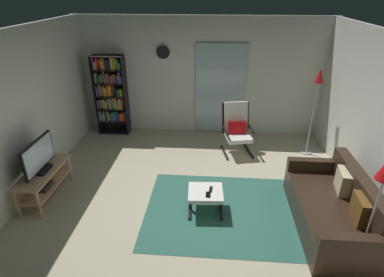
{
  "coord_description": "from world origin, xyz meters",
  "views": [
    {
      "loc": [
        0.33,
        -3.94,
        3.14
      ],
      "look_at": [
        -0.03,
        0.7,
        0.85
      ],
      "focal_mm": 29.12,
      "sensor_mm": 36.0,
      "label": 1
    }
  ],
  "objects_px": {
    "wall_clock": "(163,52)",
    "lounge_armchair": "(237,127)",
    "leather_sofa": "(335,209)",
    "floor_lamp_by_sofa": "(384,179)",
    "tv_remote": "(211,189)",
    "cell_phone": "(208,195)",
    "tv_stand": "(44,180)",
    "television": "(39,157)",
    "floor_lamp_by_shelf": "(318,86)",
    "bookshelf_near_tv": "(111,93)",
    "ottoman": "(206,195)"
  },
  "relations": [
    {
      "from": "leather_sofa",
      "to": "floor_lamp_by_sofa",
      "type": "distance_m",
      "value": 1.22
    },
    {
      "from": "ottoman",
      "to": "tv_remote",
      "type": "distance_m",
      "value": 0.11
    },
    {
      "from": "tv_remote",
      "to": "floor_lamp_by_shelf",
      "type": "xyz_separation_m",
      "value": [
        1.95,
        1.99,
        1.07
      ]
    },
    {
      "from": "leather_sofa",
      "to": "cell_phone",
      "type": "bearing_deg",
      "value": 176.69
    },
    {
      "from": "bookshelf_near_tv",
      "to": "lounge_armchair",
      "type": "distance_m",
      "value": 2.94
    },
    {
      "from": "tv_stand",
      "to": "tv_remote",
      "type": "height_order",
      "value": "tv_stand"
    },
    {
      "from": "cell_phone",
      "to": "tv_remote",
      "type": "bearing_deg",
      "value": 74.72
    },
    {
      "from": "television",
      "to": "lounge_armchair",
      "type": "distance_m",
      "value": 3.68
    },
    {
      "from": "wall_clock",
      "to": "lounge_armchair",
      "type": "bearing_deg",
      "value": -28.85
    },
    {
      "from": "leather_sofa",
      "to": "floor_lamp_by_sofa",
      "type": "relative_size",
      "value": 1.2
    },
    {
      "from": "tv_stand",
      "to": "wall_clock",
      "type": "xyz_separation_m",
      "value": [
        1.55,
        2.77,
        1.53
      ]
    },
    {
      "from": "tv_remote",
      "to": "wall_clock",
      "type": "bearing_deg",
      "value": 117.64
    },
    {
      "from": "tv_stand",
      "to": "leather_sofa",
      "type": "height_order",
      "value": "leather_sofa"
    },
    {
      "from": "cell_phone",
      "to": "wall_clock",
      "type": "xyz_separation_m",
      "value": [
        -1.1,
        3.01,
        1.48
      ]
    },
    {
      "from": "ottoman",
      "to": "floor_lamp_by_sofa",
      "type": "bearing_deg",
      "value": -25.35
    },
    {
      "from": "ottoman",
      "to": "tv_remote",
      "type": "height_order",
      "value": "tv_remote"
    },
    {
      "from": "bookshelf_near_tv",
      "to": "floor_lamp_by_shelf",
      "type": "xyz_separation_m",
      "value": [
        4.28,
        -0.7,
        0.47
      ]
    },
    {
      "from": "cell_phone",
      "to": "television",
      "type": "bearing_deg",
      "value": 173.99
    },
    {
      "from": "lounge_armchair",
      "to": "floor_lamp_by_shelf",
      "type": "distance_m",
      "value": 1.72
    },
    {
      "from": "tv_stand",
      "to": "wall_clock",
      "type": "distance_m",
      "value": 3.52
    },
    {
      "from": "leather_sofa",
      "to": "television",
      "type": "bearing_deg",
      "value": 175.38
    },
    {
      "from": "floor_lamp_by_shelf",
      "to": "cell_phone",
      "type": "bearing_deg",
      "value": -133.1
    },
    {
      "from": "television",
      "to": "floor_lamp_by_sofa",
      "type": "bearing_deg",
      "value": -13.34
    },
    {
      "from": "tv_remote",
      "to": "lounge_armchair",
      "type": "bearing_deg",
      "value": 82.4
    },
    {
      "from": "leather_sofa",
      "to": "floor_lamp_by_sofa",
      "type": "bearing_deg",
      "value": -82.84
    },
    {
      "from": "lounge_armchair",
      "to": "cell_phone",
      "type": "xyz_separation_m",
      "value": [
        -0.52,
        -2.11,
        -0.17
      ]
    },
    {
      "from": "bookshelf_near_tv",
      "to": "cell_phone",
      "type": "xyz_separation_m",
      "value": [
        2.3,
        -2.82,
        -0.6
      ]
    },
    {
      "from": "floor_lamp_by_sofa",
      "to": "lounge_armchair",
      "type": "bearing_deg",
      "value": 115.04
    },
    {
      "from": "lounge_armchair",
      "to": "wall_clock",
      "type": "distance_m",
      "value": 2.27
    },
    {
      "from": "ottoman",
      "to": "cell_phone",
      "type": "distance_m",
      "value": 0.12
    },
    {
      "from": "tv_stand",
      "to": "cell_phone",
      "type": "bearing_deg",
      "value": -5.15
    },
    {
      "from": "floor_lamp_by_sofa",
      "to": "floor_lamp_by_shelf",
      "type": "height_order",
      "value": "floor_lamp_by_shelf"
    },
    {
      "from": "ottoman",
      "to": "floor_lamp_by_sofa",
      "type": "distance_m",
      "value": 2.35
    },
    {
      "from": "bookshelf_near_tv",
      "to": "leather_sofa",
      "type": "bearing_deg",
      "value": -35.53
    },
    {
      "from": "ottoman",
      "to": "floor_lamp_by_shelf",
      "type": "distance_m",
      "value": 3.08
    },
    {
      "from": "lounge_armchair",
      "to": "floor_lamp_by_shelf",
      "type": "height_order",
      "value": "floor_lamp_by_shelf"
    },
    {
      "from": "tv_remote",
      "to": "floor_lamp_by_sofa",
      "type": "relative_size",
      "value": 0.09
    },
    {
      "from": "cell_phone",
      "to": "floor_lamp_by_shelf",
      "type": "distance_m",
      "value": 3.09
    },
    {
      "from": "bookshelf_near_tv",
      "to": "television",
      "type": "bearing_deg",
      "value": -97.73
    },
    {
      "from": "ottoman",
      "to": "tv_remote",
      "type": "bearing_deg",
      "value": 27.33
    },
    {
      "from": "tv_stand",
      "to": "ottoman",
      "type": "relative_size",
      "value": 2.11
    },
    {
      "from": "ottoman",
      "to": "cell_phone",
      "type": "relative_size",
      "value": 3.9
    },
    {
      "from": "floor_lamp_by_sofa",
      "to": "wall_clock",
      "type": "xyz_separation_m",
      "value": [
        -2.99,
        3.83,
        0.57
      ]
    },
    {
      "from": "leather_sofa",
      "to": "wall_clock",
      "type": "xyz_separation_m",
      "value": [
        -2.9,
        3.11,
        1.56
      ]
    },
    {
      "from": "cell_phone",
      "to": "floor_lamp_by_sofa",
      "type": "bearing_deg",
      "value": -23.97
    },
    {
      "from": "lounge_armchair",
      "to": "cell_phone",
      "type": "bearing_deg",
      "value": -103.73
    },
    {
      "from": "cell_phone",
      "to": "ottoman",
      "type": "bearing_deg",
      "value": 112.94
    },
    {
      "from": "floor_lamp_by_shelf",
      "to": "wall_clock",
      "type": "bearing_deg",
      "value": 163.95
    },
    {
      "from": "tv_stand",
      "to": "television",
      "type": "bearing_deg",
      "value": 82.7
    },
    {
      "from": "cell_phone",
      "to": "floor_lamp_by_sofa",
      "type": "xyz_separation_m",
      "value": [
        1.89,
        -0.82,
        0.91
      ]
    }
  ]
}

